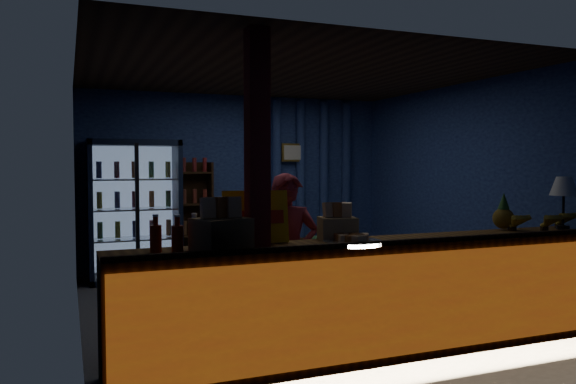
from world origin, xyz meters
The scene contains 19 objects.
ground centered at (0.00, 0.00, 0.00)m, with size 4.60×4.60×0.00m, color #515154.
room_walls centered at (0.00, 0.00, 1.57)m, with size 4.60×4.60×4.60m.
counter centered at (0.00, -1.91, 0.48)m, with size 4.40×0.57×0.99m.
support_post centered at (-1.05, -1.90, 1.30)m, with size 0.16×0.16×2.60m, color maroon.
beverage_cooler centered at (-1.55, 1.92, 0.93)m, with size 1.20×0.62×1.90m.
bottle_shelf centered at (-0.70, 2.06, 0.79)m, with size 0.50×0.28×1.60m.
curtain_folds centered at (1.00, 2.14, 1.30)m, with size 1.74×0.14×2.50m.
framed_picture centered at (0.85, 2.10, 1.75)m, with size 0.36×0.04×0.28m.
shopkeeper centered at (-0.56, -1.28, 0.75)m, with size 0.55×0.36×1.50m, color maroon.
green_chair centered at (1.19, 1.30, 0.29)m, with size 0.62×0.63×0.58m, color #57AE5E.
side_table centered at (0.61, 1.43, 0.25)m, with size 0.60×0.48×0.60m.
yellow_sign centered at (-0.99, -1.68, 1.16)m, with size 0.54×0.17×0.42m.
soda_bottles centered at (-1.66, -1.87, 1.06)m, with size 0.37×0.16×0.27m.
snack_box_left centered at (-1.35, -1.97, 1.09)m, with size 0.45×0.42×0.39m.
snack_box_centre centered at (-0.31, -1.78, 1.06)m, with size 0.34×0.30×0.32m.
pastry_tray centered at (-0.29, -2.01, 0.98)m, with size 0.49×0.49×0.08m.
banana_bunches centered at (1.82, -1.87, 1.04)m, with size 0.84×0.32×0.18m.
table_lamp centered at (2.05, -1.89, 1.35)m, with size 0.26×0.26×0.51m.
pineapple centered at (1.49, -1.71, 1.09)m, with size 0.20×0.20×0.35m.
Camera 1 is at (-2.38, -5.92, 1.59)m, focal length 35.00 mm.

